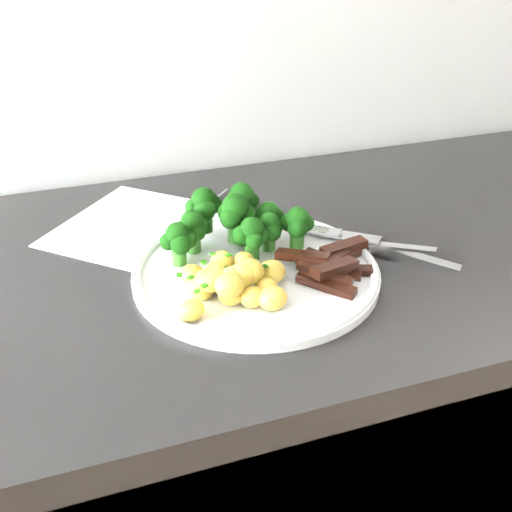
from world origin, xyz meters
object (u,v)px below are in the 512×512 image
at_px(plate, 256,271).
at_px(fork, 368,241).
at_px(recipe_paper, 170,233).
at_px(counter, 257,486).
at_px(knife, 390,251).
at_px(potatoes, 230,281).
at_px(broccoli, 234,220).
at_px(beef_strips, 328,265).

relative_size(plate, fork, 2.11).
bearing_deg(recipe_paper, plate, -62.48).
height_order(counter, knife, knife).
xyz_separation_m(counter, plate, (-0.02, -0.05, 0.47)).
bearing_deg(potatoes, recipe_paper, 98.73).
xyz_separation_m(broccoli, knife, (0.19, -0.07, -0.04)).
xyz_separation_m(plate, beef_strips, (0.08, -0.04, 0.01)).
height_order(potatoes, fork, potatoes).
height_order(broccoli, fork, broccoli).
relative_size(recipe_paper, knife, 2.01).
xyz_separation_m(plate, broccoli, (-0.01, 0.06, 0.04)).
bearing_deg(beef_strips, counter, 123.82).
height_order(counter, broccoli, broccoli).
relative_size(plate, broccoli, 1.53).
distance_m(recipe_paper, broccoli, 0.12).
relative_size(counter, potatoes, 17.09).
relative_size(potatoes, beef_strips, 1.15).
bearing_deg(potatoes, fork, 14.28).
bearing_deg(potatoes, counter, 55.93).
distance_m(plate, potatoes, 0.07).
height_order(recipe_paper, beef_strips, beef_strips).
distance_m(fork, knife, 0.03).
relative_size(broccoli, fork, 1.38).
distance_m(counter, potatoes, 0.50).
relative_size(beef_strips, knife, 0.65).
height_order(beef_strips, fork, beef_strips).
bearing_deg(plate, knife, -3.54).
distance_m(broccoli, beef_strips, 0.14).
bearing_deg(knife, recipe_paper, 148.51).
distance_m(plate, fork, 0.16).
xyz_separation_m(recipe_paper, beef_strips, (0.16, -0.19, 0.02)).
relative_size(plate, knife, 1.63).
distance_m(potatoes, beef_strips, 0.13).
bearing_deg(broccoli, recipe_paper, 128.38).
bearing_deg(fork, potatoes, -165.72).
relative_size(recipe_paper, beef_strips, 3.09).
height_order(plate, knife, knife).
bearing_deg(counter, beef_strips, -56.18).
bearing_deg(beef_strips, recipe_paper, 130.43).
distance_m(counter, knife, 0.50).
relative_size(plate, potatoes, 2.18).
relative_size(counter, broccoli, 11.99).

